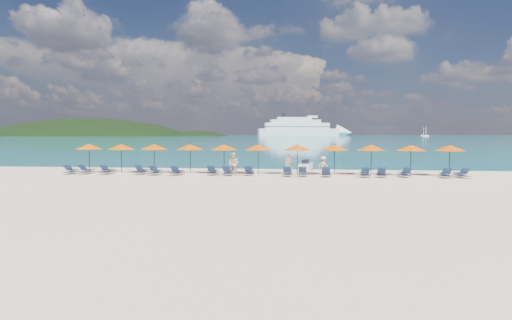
# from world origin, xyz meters

# --- Properties ---
(ground) EXTENTS (1400.00, 1400.00, 0.00)m
(ground) POSITION_xyz_m (0.00, 0.00, 0.00)
(ground) COLOR beige
(sea) EXTENTS (1600.00, 1300.00, 0.01)m
(sea) POSITION_xyz_m (0.00, 660.00, 0.01)
(sea) COLOR #1FA9B2
(sea) RESTS_ON ground
(headland_main) EXTENTS (374.00, 242.00, 126.50)m
(headland_main) POSITION_xyz_m (-300.00, 540.00, -38.00)
(headland_main) COLOR black
(headland_main) RESTS_ON ground
(headland_small) EXTENTS (162.00, 126.00, 85.50)m
(headland_small) POSITION_xyz_m (-150.00, 560.00, -35.00)
(headland_small) COLOR black
(headland_small) RESTS_ON ground
(cruise_ship) EXTENTS (142.81, 55.62, 39.40)m
(cruise_ship) POSITION_xyz_m (4.57, 612.26, 10.25)
(cruise_ship) COLOR white
(cruise_ship) RESTS_ON ground
(sailboat_near) EXTENTS (6.47, 2.16, 11.87)m
(sailboat_near) POSITION_xyz_m (143.20, 493.50, 1.22)
(sailboat_near) COLOR white
(sailboat_near) RESTS_ON ground
(sailboat_far) EXTENTS (6.48, 2.16, 11.87)m
(sailboat_far) POSITION_xyz_m (159.72, 567.21, 1.22)
(sailboat_far) COLOR white
(sailboat_far) RESTS_ON ground
(jetski) EXTENTS (1.22, 2.51, 0.86)m
(jetski) POSITION_xyz_m (3.44, 9.21, 0.35)
(jetski) COLOR silver
(jetski) RESTS_ON ground
(beachgoer_a) EXTENTS (0.65, 0.49, 1.59)m
(beachgoer_a) POSITION_xyz_m (2.20, 4.84, 0.80)
(beachgoer_a) COLOR #D8B189
(beachgoer_a) RESTS_ON ground
(beachgoer_b) EXTENTS (0.94, 0.77, 1.69)m
(beachgoer_b) POSITION_xyz_m (-1.72, 3.83, 0.84)
(beachgoer_b) COLOR #D8B189
(beachgoer_b) RESTS_ON ground
(beachgoer_c) EXTENTS (1.00, 0.85, 1.42)m
(beachgoer_c) POSITION_xyz_m (4.71, 4.70, 0.71)
(beachgoer_c) COLOR #D8B189
(beachgoer_c) RESTS_ON ground
(umbrella_0) EXTENTS (2.10, 2.10, 2.28)m
(umbrella_0) POSITION_xyz_m (-13.46, 5.31, 2.02)
(umbrella_0) COLOR black
(umbrella_0) RESTS_ON ground
(umbrella_1) EXTENTS (2.10, 2.10, 2.28)m
(umbrella_1) POSITION_xyz_m (-10.73, 5.10, 2.02)
(umbrella_1) COLOR black
(umbrella_1) RESTS_ON ground
(umbrella_2) EXTENTS (2.10, 2.10, 2.28)m
(umbrella_2) POSITION_xyz_m (-8.17, 5.30, 2.02)
(umbrella_2) COLOR black
(umbrella_2) RESTS_ON ground
(umbrella_3) EXTENTS (2.10, 2.10, 2.28)m
(umbrella_3) POSITION_xyz_m (-5.33, 5.33, 2.02)
(umbrella_3) COLOR black
(umbrella_3) RESTS_ON ground
(umbrella_4) EXTENTS (2.10, 2.10, 2.28)m
(umbrella_4) POSITION_xyz_m (-2.67, 5.17, 2.02)
(umbrella_4) COLOR black
(umbrella_4) RESTS_ON ground
(umbrella_5) EXTENTS (2.10, 2.10, 2.28)m
(umbrella_5) POSITION_xyz_m (-0.09, 5.17, 2.02)
(umbrella_5) COLOR black
(umbrella_5) RESTS_ON ground
(umbrella_6) EXTENTS (2.10, 2.10, 2.28)m
(umbrella_6) POSITION_xyz_m (2.82, 5.15, 2.02)
(umbrella_6) COLOR black
(umbrella_6) RESTS_ON ground
(umbrella_7) EXTENTS (2.10, 2.10, 2.28)m
(umbrella_7) POSITION_xyz_m (5.53, 5.33, 2.02)
(umbrella_7) COLOR black
(umbrella_7) RESTS_ON ground
(umbrella_8) EXTENTS (2.10, 2.10, 2.28)m
(umbrella_8) POSITION_xyz_m (8.16, 5.26, 2.02)
(umbrella_8) COLOR black
(umbrella_8) RESTS_ON ground
(umbrella_9) EXTENTS (2.10, 2.10, 2.28)m
(umbrella_9) POSITION_xyz_m (10.92, 5.19, 2.02)
(umbrella_9) COLOR black
(umbrella_9) RESTS_ON ground
(umbrella_10) EXTENTS (2.10, 2.10, 2.28)m
(umbrella_10) POSITION_xyz_m (13.61, 5.27, 2.02)
(umbrella_10) COLOR black
(umbrella_10) RESTS_ON ground
(lounger_0) EXTENTS (0.74, 1.74, 0.66)m
(lounger_0) POSITION_xyz_m (-14.16, 3.87, 0.24)
(lounger_0) COLOR silver
(lounger_0) RESTS_ON ground
(lounger_1) EXTENTS (0.76, 1.75, 0.66)m
(lounger_1) POSITION_xyz_m (-13.03, 4.03, 0.24)
(lounger_1) COLOR silver
(lounger_1) RESTS_ON ground
(lounger_2) EXTENTS (0.70, 1.73, 0.66)m
(lounger_2) POSITION_xyz_m (-11.37, 4.01, 0.24)
(lounger_2) COLOR silver
(lounger_2) RESTS_ON ground
(lounger_3) EXTENTS (0.65, 1.71, 0.66)m
(lounger_3) POSITION_xyz_m (-8.76, 4.21, 0.24)
(lounger_3) COLOR silver
(lounger_3) RESTS_ON ground
(lounger_4) EXTENTS (0.67, 1.72, 0.66)m
(lounger_4) POSITION_xyz_m (-7.56, 3.84, 0.24)
(lounger_4) COLOR silver
(lounger_4) RESTS_ON ground
(lounger_5) EXTENTS (0.71, 1.73, 0.66)m
(lounger_5) POSITION_xyz_m (-5.92, 3.83, 0.24)
(lounger_5) COLOR silver
(lounger_5) RESTS_ON ground
(lounger_6) EXTENTS (0.65, 1.71, 0.66)m
(lounger_6) POSITION_xyz_m (-3.33, 4.22, 0.24)
(lounger_6) COLOR silver
(lounger_6) RESTS_ON ground
(lounger_7) EXTENTS (0.71, 1.73, 0.66)m
(lounger_7) POSITION_xyz_m (-2.18, 4.03, 0.24)
(lounger_7) COLOR silver
(lounger_7) RESTS_ON ground
(lounger_8) EXTENTS (0.64, 1.71, 0.66)m
(lounger_8) POSITION_xyz_m (-0.63, 4.20, 0.24)
(lounger_8) COLOR silver
(lounger_8) RESTS_ON ground
(lounger_9) EXTENTS (0.68, 1.72, 0.66)m
(lounger_9) POSITION_xyz_m (2.17, 3.89, 0.24)
(lounger_9) COLOR silver
(lounger_9) RESTS_ON ground
(lounger_10) EXTENTS (0.63, 1.70, 0.66)m
(lounger_10) POSITION_xyz_m (3.23, 3.91, 0.24)
(lounger_10) COLOR silver
(lounger_10) RESTS_ON ground
(lounger_11) EXTENTS (0.73, 1.74, 0.66)m
(lounger_11) POSITION_xyz_m (4.88, 3.96, 0.24)
(lounger_11) COLOR silver
(lounger_11) RESTS_ON ground
(lounger_12) EXTENTS (0.64, 1.71, 0.66)m
(lounger_12) POSITION_xyz_m (7.53, 3.95, 0.24)
(lounger_12) COLOR silver
(lounger_12) RESTS_ON ground
(lounger_13) EXTENTS (0.79, 1.75, 0.66)m
(lounger_13) POSITION_xyz_m (8.67, 3.99, 0.24)
(lounger_13) COLOR silver
(lounger_13) RESTS_ON ground
(lounger_14) EXTENTS (0.72, 1.73, 0.66)m
(lounger_14) POSITION_xyz_m (10.29, 4.17, 0.24)
(lounger_14) COLOR silver
(lounger_14) RESTS_ON ground
(lounger_15) EXTENTS (0.77, 1.75, 0.66)m
(lounger_15) POSITION_xyz_m (12.95, 4.04, 0.24)
(lounger_15) COLOR silver
(lounger_15) RESTS_ON ground
(lounger_16) EXTENTS (0.77, 1.75, 0.66)m
(lounger_16) POSITION_xyz_m (14.06, 4.20, 0.24)
(lounger_16) COLOR silver
(lounger_16) RESTS_ON ground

